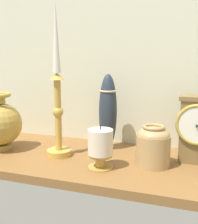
{
  "coord_description": "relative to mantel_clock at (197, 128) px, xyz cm",
  "views": [
    {
      "loc": [
        27.24,
        -77.83,
        30.15
      ],
      "look_at": [
        0.31,
        0.0,
        14.0
      ],
      "focal_mm": 46.66,
      "sensor_mm": 36.0,
      "label": 1
    }
  ],
  "objects": [
    {
      "name": "brass_vase_jar",
      "position": [
        -11.06,
        -6.73,
        -4.03
      ],
      "size": [
        9.42,
        9.42,
        11.45
      ],
      "color": "tan",
      "rests_on": "ground_plane"
    },
    {
      "name": "brass_vase_bulbous",
      "position": [
        -59.66,
        -8.4,
        -1.36
      ],
      "size": [
        13.52,
        13.52,
        18.47
      ],
      "color": "#AB8C3B",
      "rests_on": "ground_plane"
    },
    {
      "name": "tall_ceramic_vase",
      "position": [
        -27.07,
        3.56,
        2.41
      ],
      "size": [
        5.77,
        5.77,
        24.41
      ],
      "color": "#283240",
      "rests_on": "ground_plane"
    },
    {
      "name": "candlestick_tall_left",
      "position": [
        -39.39,
        -7.73,
        7.86
      ],
      "size": [
        7.49,
        7.49,
        46.32
      ],
      "color": "gold",
      "rests_on": "ground_plane"
    },
    {
      "name": "ground_plane",
      "position": [
        -27.34,
        -6.1,
        -11.14
      ],
      "size": [
        100.0,
        36.0,
        2.4
      ],
      "primitive_type": "cube",
      "color": "brown"
    },
    {
      "name": "mantel_clock",
      "position": [
        0.0,
        0.0,
        0.0
      ],
      "size": [
        11.56,
        9.35,
        19.08
      ],
      "color": "brown",
      "rests_on": "ground_plane"
    },
    {
      "name": "back_wall",
      "position": [
        -27.34,
        12.4,
        22.56
      ],
      "size": [
        120.0,
        2.0,
        65.0
      ],
      "primitive_type": "cube",
      "color": "beige",
      "rests_on": "ground_plane"
    },
    {
      "name": "pillar_candle_front",
      "position": [
        -24.17,
        -13.16,
        -3.84
      ],
      "size": [
        6.88,
        6.88,
        11.94
      ],
      "color": "#B98F40",
      "rests_on": "ground_plane"
    }
  ]
}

